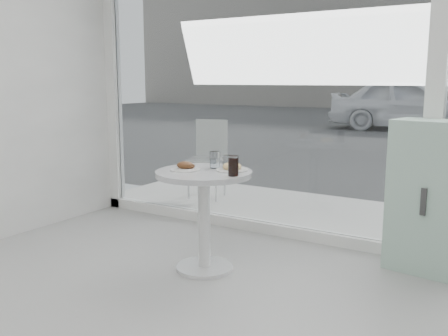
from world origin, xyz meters
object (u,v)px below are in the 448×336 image
Objects in this scene: patio_chair at (209,153)px; mint_cabinet at (428,197)px; water_tumbler_b at (227,163)px; cola_glass at (233,166)px; main_table at (204,200)px; car_white at (409,104)px; plate_fritter at (186,167)px; water_tumbler_a at (215,161)px; plate_donut at (232,168)px.

mint_cabinet is at bearing -35.78° from patio_chair.
cola_glass reaches higher than water_tumbler_b.
main_table is 0.18× the size of car_white.
patio_chair reaches higher than plate_fritter.
water_tumbler_b is (0.11, 0.15, 0.27)m from main_table.
car_white is 30.80× the size of cola_glass.
mint_cabinet reaches higher than water_tumbler_a.
plate_fritter is 1.73× the size of water_tumbler_a.
car_white reaches higher than plate_donut.
water_tumbler_a is (1.03, -11.92, 0.08)m from car_white.
main_table is at bearing 178.59° from car_white.
car_white is 11.96m from water_tumbler_a.
water_tumbler_b is (-0.07, 0.04, 0.03)m from plate_donut.
patio_chair is at bearing 127.46° from cola_glass.
mint_cabinet is at bearing 31.57° from main_table.
water_tumbler_a reaches higher than main_table.
water_tumbler_a is at bearing 169.11° from plate_donut.
mint_cabinet reaches higher than plate_donut.
cola_glass reaches higher than water_tumbler_a.
water_tumbler_b is at bearing -143.03° from mint_cabinet.
patio_chair reaches higher than plate_donut.
patio_chair is (-1.20, 1.89, 0.02)m from main_table.
car_white is at bearing 95.74° from plate_donut.
car_white is (0.18, 10.17, 0.17)m from patio_chair.
water_tumbler_b reaches higher than plate_fritter.
patio_chair is 7.15× the size of water_tumbler_a.
patio_chair is at bearing 122.47° from main_table.
mint_cabinet is 1.53m from water_tumbler_b.
mint_cabinet reaches higher than water_tumbler_b.
patio_chair is 2.46m from cola_glass.
cola_glass is (0.41, 0.01, 0.04)m from plate_fritter.
main_table is at bearing 25.04° from plate_fritter.
mint_cabinet is 11.45m from car_white.
water_tumbler_a is at bearing 145.00° from cola_glass.
water_tumbler_a is 0.11m from water_tumbler_b.
plate_donut is (1.38, -1.78, 0.22)m from patio_chair.
water_tumbler_a is at bearing 178.66° from car_white.
cola_glass is at bearing 0.79° from plate_fritter.
main_table is at bearing -147.66° from plate_donut.
cola_glass is at bearing -10.31° from main_table.
cola_glass is (1.31, -12.11, 0.09)m from car_white.
patio_chair is at bearing 124.66° from water_tumbler_a.
cola_glass is at bearing 179.91° from car_white.
car_white is 19.73× the size of plate_fritter.
car_white reaches higher than water_tumbler_a.
mint_cabinet is 1.25× the size of patio_chair.
plate_fritter is 0.24m from water_tumbler_a.
cola_glass is (-1.15, -0.93, 0.26)m from mint_cabinet.
plate_donut is (-1.25, -0.77, 0.22)m from mint_cabinet.
main_table is 2.24m from patio_chair.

